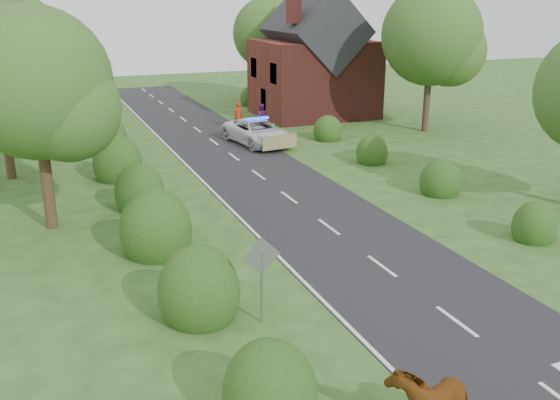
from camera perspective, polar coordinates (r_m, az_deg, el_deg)
name	(u,v)px	position (r m, az deg, el deg)	size (l,w,h in m)	color
ground	(457,322)	(18.23, 15.84, -10.67)	(120.00, 120.00, 0.00)	#2E4C1F
road	(265,180)	(30.47, -1.34, 1.83)	(6.00, 70.00, 0.02)	black
road_markings	(248,196)	(28.09, -2.90, 0.41)	(4.96, 70.00, 0.01)	white
hedgerow_left	(143,201)	(25.60, -12.45, -0.09)	(2.75, 50.41, 3.00)	#173411
hedgerow_right	(425,175)	(30.09, 13.11, 2.21)	(2.10, 45.78, 2.10)	#173411
tree_left_a	(43,90)	(24.46, -20.83, 9.39)	(5.74, 5.60, 8.38)	#332316
tree_left_b	(3,75)	(32.45, -23.96, 10.38)	(5.74, 5.60, 8.07)	#332316
tree_left_d	(22,37)	(52.32, -22.53, 13.62)	(6.15, 6.00, 8.89)	#332316
tree_right_b	(436,39)	(42.20, 14.12, 14.05)	(6.56, 6.40, 9.40)	#332316
tree_right_c	(272,36)	(53.99, -0.71, 14.73)	(6.15, 6.00, 8.58)	#332316
road_sign	(262,267)	(16.81, -1.70, -6.18)	(1.06, 0.08, 2.53)	gray
house	(314,64)	(47.00, 3.11, 12.29)	(8.00, 7.40, 9.17)	maroon
police_van	(257,132)	(37.89, -2.10, 6.22)	(3.23, 5.71, 1.64)	silver
pedestrian_red	(238,115)	(42.60, -3.85, 7.74)	(0.65, 0.43, 1.79)	red
pedestrian_purple	(261,117)	(42.18, -1.74, 7.62)	(0.84, 0.65, 1.73)	#541463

